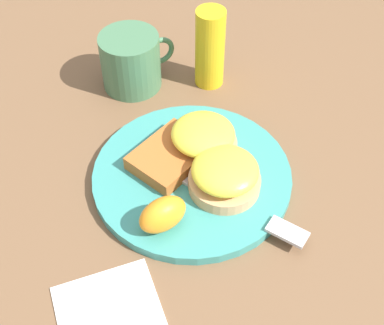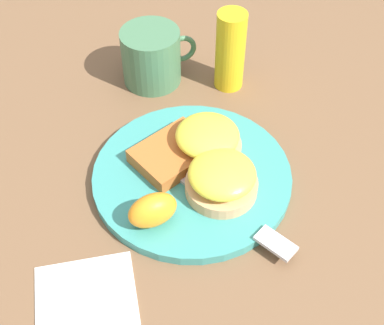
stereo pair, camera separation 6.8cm
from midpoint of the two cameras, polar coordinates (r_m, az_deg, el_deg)
The scene contains 10 objects.
ground_plane at distance 0.70m, azimuth -2.75°, elevation -2.00°, with size 1.10×1.10×0.00m, color brown.
plate at distance 0.70m, azimuth -2.78°, elevation -1.63°, with size 0.26×0.26×0.01m, color teal.
sandwich_benedict_left at distance 0.66m, azimuth 0.59°, elevation -1.54°, with size 0.09×0.09×0.05m.
sandwich_benedict_right at distance 0.70m, azimuth -1.58°, elevation 2.35°, with size 0.09×0.09×0.05m.
hashbrown_patty at distance 0.70m, azimuth -5.07°, elevation 0.56°, with size 0.10×0.07×0.02m, color #AD5D27.
orange_wedge at distance 0.63m, azimuth -6.26°, elevation -5.72°, with size 0.06×0.04×0.04m, color orange.
fork at distance 0.66m, azimuth 1.26°, elevation -4.59°, with size 0.14×0.21×0.00m.
cup at distance 0.82m, azimuth -9.03°, elevation 10.48°, with size 0.12×0.09×0.09m.
napkin at distance 0.61m, azimuth -12.02°, elevation -15.87°, with size 0.11×0.11×0.00m, color white.
condiment_bottle at distance 0.80m, azimuth -0.52°, elevation 11.98°, with size 0.04×0.04×0.12m, color gold.
Camera 1 is at (-0.19, -0.41, 0.54)m, focal length 50.00 mm.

